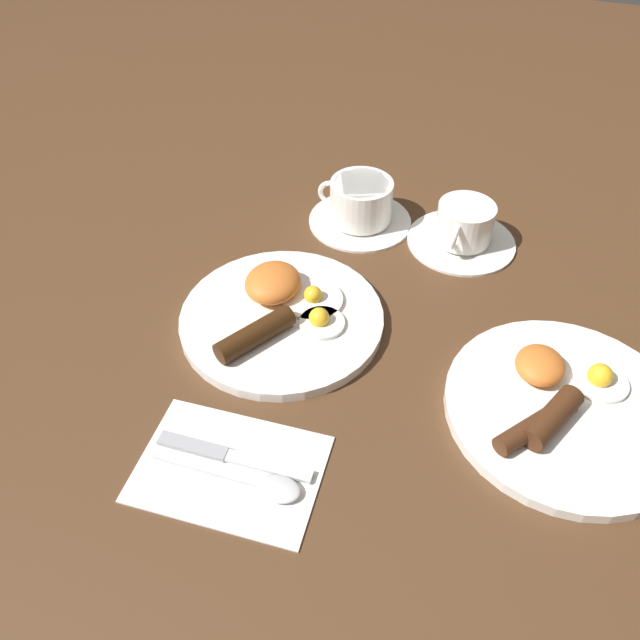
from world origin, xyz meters
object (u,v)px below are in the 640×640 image
object	(u,v)px
breakfast_plate_near	(281,313)
teacup_far	(463,228)
breakfast_plate_far	(563,405)
knife	(225,454)
teacup_near	(360,205)
spoon	(262,485)

from	to	relation	value
breakfast_plate_near	teacup_far	size ratio (longest dim) A/B	1.64
breakfast_plate_far	teacup_far	xyz separation A→B (m)	(-0.28, -0.17, 0.02)
breakfast_plate_near	breakfast_plate_far	world-z (taller)	breakfast_plate_near
breakfast_plate_near	knife	distance (m)	0.22
knife	teacup_near	bearing A→B (deg)	85.79
teacup_near	knife	xyz separation A→B (m)	(0.48, -0.01, -0.03)
teacup_near	teacup_far	xyz separation A→B (m)	(-0.00, 0.16, -0.00)
teacup_near	spoon	xyz separation A→B (m)	(0.50, 0.05, -0.02)
breakfast_plate_near	teacup_near	bearing A→B (deg)	172.74
breakfast_plate_near	knife	xyz separation A→B (m)	(0.22, 0.02, -0.01)
breakfast_plate_far	teacup_near	bearing A→B (deg)	-130.04
breakfast_plate_far	spoon	size ratio (longest dim) A/B	1.64
knife	spoon	bearing A→B (deg)	-24.69
breakfast_plate_near	knife	bearing A→B (deg)	6.27
teacup_near	breakfast_plate_far	bearing A→B (deg)	49.96
breakfast_plate_near	teacup_near	world-z (taller)	teacup_near
teacup_far	spoon	bearing A→B (deg)	-13.40
teacup_far	knife	world-z (taller)	teacup_far
knife	spoon	size ratio (longest dim) A/B	1.05
breakfast_plate_near	breakfast_plate_far	bearing A→B (deg)	85.32
breakfast_plate_near	spoon	distance (m)	0.26
teacup_near	teacup_far	world-z (taller)	teacup_near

